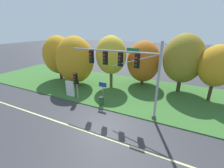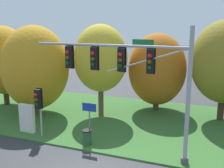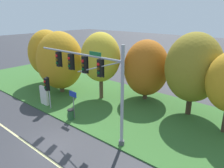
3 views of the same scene
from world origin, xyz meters
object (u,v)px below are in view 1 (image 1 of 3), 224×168
at_px(tree_left_of_mast, 75,60).
at_px(tree_tall_centre, 183,59).
at_px(tree_behind_signpost, 111,55).
at_px(tree_right_far, 217,66).
at_px(info_kiosk, 70,89).
at_px(tree_mid_verge, 143,62).
at_px(traffic_signal_mast, 126,66).
at_px(tree_nearest_road, 59,55).
at_px(pedestrian_signal_near_kerb, 76,80).
at_px(trash_bin, 101,101).
at_px(route_sign_post, 103,89).

distance_m(tree_left_of_mast, tree_tall_centre, 14.12).
height_order(tree_behind_signpost, tree_right_far, tree_behind_signpost).
distance_m(tree_left_of_mast, info_kiosk, 4.76).
bearing_deg(tree_mid_verge, tree_right_far, -12.85).
xyz_separation_m(traffic_signal_mast, tree_nearest_road, (-13.05, 5.04, -0.76)).
height_order(tree_right_far, info_kiosk, tree_right_far).
distance_m(tree_behind_signpost, tree_right_far, 12.14).
xyz_separation_m(tree_left_of_mast, tree_behind_signpost, (4.84, 1.54, 0.76)).
bearing_deg(tree_tall_centre, info_kiosk, -148.37).
relative_size(pedestrian_signal_near_kerb, tree_nearest_road, 0.46).
bearing_deg(trash_bin, tree_left_of_mast, 148.51).
bearing_deg(tree_left_of_mast, info_kiosk, -63.55).
xyz_separation_m(route_sign_post, tree_behind_signpost, (-1.47, 5.05, 2.75)).
xyz_separation_m(traffic_signal_mast, tree_left_of_mast, (-9.03, 4.01, -0.99)).
bearing_deg(tree_left_of_mast, tree_right_far, 8.45).
xyz_separation_m(tree_nearest_road, tree_right_far, (20.95, 1.48, 0.13)).
bearing_deg(traffic_signal_mast, trash_bin, 176.86).
relative_size(tree_mid_verge, tree_tall_centre, 0.86).
bearing_deg(traffic_signal_mast, pedestrian_signal_near_kerb, 178.18).
height_order(tree_left_of_mast, info_kiosk, tree_left_of_mast).
bearing_deg(tree_nearest_road, info_kiosk, -38.21).
bearing_deg(pedestrian_signal_near_kerb, tree_left_of_mast, 127.76).
xyz_separation_m(tree_nearest_road, trash_bin, (10.31, -4.89, -3.44)).
height_order(tree_behind_signpost, tree_tall_centre, tree_tall_centre).
bearing_deg(pedestrian_signal_near_kerb, tree_behind_signpost, 70.59).
height_order(pedestrian_signal_near_kerb, trash_bin, pedestrian_signal_near_kerb).
distance_m(pedestrian_signal_near_kerb, route_sign_post, 3.42).
bearing_deg(route_sign_post, tree_nearest_road, 156.23).
xyz_separation_m(traffic_signal_mast, info_kiosk, (-7.30, 0.52, -3.73)).
bearing_deg(route_sign_post, tree_mid_verge, 74.22).
relative_size(route_sign_post, tree_mid_verge, 0.40).
bearing_deg(tree_nearest_road, tree_tall_centre, 8.96).
height_order(route_sign_post, tree_tall_centre, tree_tall_centre).
distance_m(tree_tall_centre, trash_bin, 11.26).
relative_size(route_sign_post, tree_tall_centre, 0.34).
bearing_deg(tree_mid_verge, tree_tall_centre, -6.97).
relative_size(traffic_signal_mast, tree_behind_signpost, 1.25).
bearing_deg(pedestrian_signal_near_kerb, tree_nearest_road, 145.15).
xyz_separation_m(pedestrian_signal_near_kerb, tree_mid_verge, (5.60, 8.24, 1.09)).
distance_m(pedestrian_signal_near_kerb, tree_behind_signpost, 6.07).
bearing_deg(info_kiosk, tree_nearest_road, 141.79).
distance_m(tree_tall_centre, tree_right_far, 3.60).
bearing_deg(tree_behind_signpost, tree_tall_centre, 14.55).
height_order(tree_left_of_mast, tree_behind_signpost, tree_behind_signpost).
height_order(traffic_signal_mast, tree_right_far, traffic_signal_mast).
relative_size(tree_nearest_road, tree_behind_signpost, 0.98).
bearing_deg(trash_bin, route_sign_post, 87.13).
relative_size(route_sign_post, tree_behind_signpost, 0.36).
height_order(traffic_signal_mast, trash_bin, traffic_signal_mast).
xyz_separation_m(traffic_signal_mast, tree_mid_verge, (-0.48, 8.43, -1.29)).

